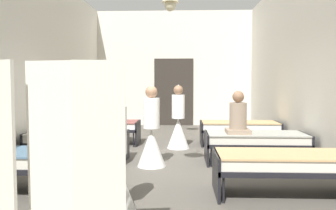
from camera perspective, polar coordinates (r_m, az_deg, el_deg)
name	(u,v)px	position (r m, az deg, el deg)	size (l,w,h in m)	color
ground_plane	(166,164)	(6.75, -0.38, -9.80)	(6.13, 12.37, 0.10)	#59544C
room_shell	(168,59)	(7.81, 0.06, 7.58)	(5.93, 11.97, 4.11)	silver
bed_left_row_0	(36,161)	(5.19, -20.98, -8.59)	(1.90, 0.84, 0.57)	black
bed_right_row_0	(285,163)	(4.97, 18.85, -9.08)	(1.90, 0.84, 0.57)	black
bed_left_row_1	(78,139)	(6.95, -14.72, -5.42)	(1.90, 0.84, 0.57)	black
bed_right_row_1	(256,140)	(6.79, 14.31, -5.63)	(1.90, 0.84, 0.57)	black
bed_left_row_2	(101,126)	(8.76, -11.05, -3.51)	(1.90, 0.84, 0.57)	black
bed_right_row_2	(239,127)	(8.63, 11.72, -3.62)	(1.90, 0.84, 0.57)	black
nurse_near_aisle	(114,168)	(4.12, -8.89, -10.27)	(0.52, 0.52, 1.49)	white
nurse_mid_aisle	(151,138)	(6.30, -2.76, -5.40)	(0.52, 0.52, 1.49)	white
nurse_far_aisle	(178,126)	(8.03, 1.70, -3.44)	(0.52, 0.52, 1.49)	white
patient_seated_primary	(115,109)	(8.63, -8.85, -0.72)	(0.44, 0.44, 0.80)	#515B70
patient_seated_secondary	(238,118)	(6.60, 11.51, -2.08)	(0.44, 0.44, 0.80)	gray
privacy_screen	(49,165)	(3.02, -19.04, -9.32)	(1.24, 0.22, 1.70)	silver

